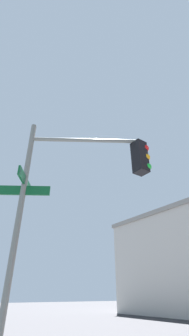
% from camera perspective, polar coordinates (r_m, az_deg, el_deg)
% --- Properties ---
extents(traffic_signal_near, '(1.95, 2.83, 5.17)m').
position_cam_1_polar(traffic_signal_near, '(4.85, -3.29, -3.97)').
color(traffic_signal_near, slate).
rests_on(traffic_signal_near, ground_plane).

